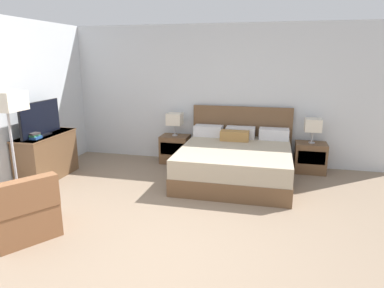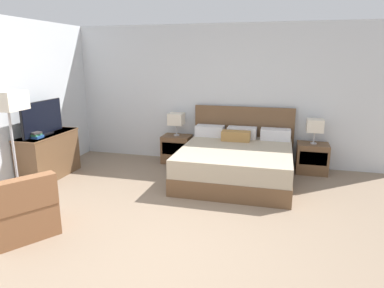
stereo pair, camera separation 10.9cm
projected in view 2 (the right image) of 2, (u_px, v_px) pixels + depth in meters
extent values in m
plane|color=#84705B|center=(144.00, 260.00, 3.54)|extent=(10.89, 10.89, 0.00)
cube|color=silver|center=(214.00, 95.00, 6.64)|extent=(6.81, 0.06, 2.65)
cube|color=silver|center=(9.00, 104.00, 5.33)|extent=(0.06, 5.43, 2.65)
cube|color=brown|center=(235.00, 173.00, 5.78)|extent=(1.82, 1.91, 0.28)
cube|color=tan|center=(236.00, 157.00, 5.71)|extent=(1.80, 1.89, 0.29)
cube|color=brown|center=(243.00, 136.00, 6.59)|extent=(1.89, 0.05, 1.13)
cube|color=silver|center=(210.00, 131.00, 6.54)|extent=(0.53, 0.28, 0.20)
cube|color=silver|center=(242.00, 133.00, 6.39)|extent=(0.53, 0.28, 0.20)
cube|color=silver|center=(276.00, 134.00, 6.23)|extent=(0.53, 0.28, 0.20)
cube|color=#A87A42|center=(236.00, 136.00, 6.15)|extent=(0.51, 0.22, 0.18)
cube|color=brown|center=(177.00, 149.00, 6.79)|extent=(0.55, 0.42, 0.54)
cube|color=#473120|center=(173.00, 149.00, 6.58)|extent=(0.46, 0.01, 0.24)
cube|color=brown|center=(312.00, 158.00, 6.16)|extent=(0.55, 0.42, 0.54)
cube|color=#473120|center=(313.00, 159.00, 5.95)|extent=(0.46, 0.01, 0.24)
cylinder|color=#B7B7BC|center=(177.00, 135.00, 6.72)|extent=(0.11, 0.11, 0.02)
cylinder|color=#B7B7BC|center=(176.00, 130.00, 6.69)|extent=(0.02, 0.02, 0.20)
cube|color=beige|center=(176.00, 119.00, 6.64)|extent=(0.28, 0.28, 0.22)
cylinder|color=#B7B7BC|center=(313.00, 143.00, 6.09)|extent=(0.11, 0.11, 0.02)
cylinder|color=#B7B7BC|center=(314.00, 137.00, 6.06)|extent=(0.02, 0.02, 0.20)
cube|color=beige|center=(315.00, 125.00, 6.01)|extent=(0.28, 0.28, 0.22)
cube|color=brown|center=(49.00, 156.00, 5.90)|extent=(0.44, 1.16, 0.78)
cube|color=brown|center=(47.00, 134.00, 5.81)|extent=(0.45, 1.19, 0.02)
cube|color=black|center=(44.00, 134.00, 5.74)|extent=(0.18, 0.30, 0.02)
cube|color=black|center=(42.00, 118.00, 5.67)|extent=(0.04, 0.96, 0.56)
cube|color=black|center=(43.00, 118.00, 5.66)|extent=(0.01, 0.94, 0.53)
cube|color=#234C8E|center=(34.00, 137.00, 5.49)|extent=(0.25, 0.19, 0.04)
cube|color=#2D7042|center=(33.00, 134.00, 5.49)|extent=(0.23, 0.20, 0.03)
cube|color=#383333|center=(34.00, 133.00, 5.47)|extent=(0.25, 0.19, 0.03)
cube|color=brown|center=(21.00, 217.00, 4.05)|extent=(0.94, 0.94, 0.40)
cube|color=brown|center=(24.00, 194.00, 3.76)|extent=(0.51, 0.66, 0.36)
cube|color=brown|center=(44.00, 188.00, 4.17)|extent=(0.57, 0.42, 0.18)
cylinder|color=#B7B7BC|center=(21.00, 207.00, 4.78)|extent=(0.28, 0.28, 0.02)
cylinder|color=#B7B7BC|center=(15.00, 160.00, 4.61)|extent=(0.03, 0.03, 1.35)
cube|color=beige|center=(7.00, 101.00, 4.41)|extent=(0.38, 0.38, 0.25)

